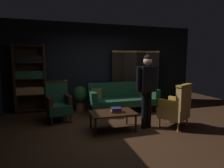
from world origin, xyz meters
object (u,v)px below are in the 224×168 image
book_tan_leather (116,111)px  book_navy_cloth (116,109)px  folding_screen (135,77)px  armchair_wing_left (58,103)px  bookshelf (30,77)px  velvet_couch (123,97)px  standing_figure (147,85)px  potted_plant (80,97)px  book_red_leather (116,110)px  coffee_table (113,114)px  armchair_gilt_accent (176,107)px

book_tan_leather → book_navy_cloth: size_ratio=1.14×
folding_screen → armchair_wing_left: 2.90m
bookshelf → book_navy_cloth: bookshelf is taller
velvet_couch → armchair_wing_left: size_ratio=2.04×
folding_screen → bookshelf: bearing=178.6°
armchair_wing_left → standing_figure: bearing=-29.7°
potted_plant → book_red_leather: 2.00m
armchair_wing_left → potted_plant: size_ratio=1.34×
coffee_table → bookshelf: bearing=131.2°
bookshelf → potted_plant: (1.43, -0.31, -0.62)m
velvet_couch → coffee_table: velvet_couch is taller
potted_plant → book_red_leather: size_ratio=3.57×
standing_figure → book_tan_leather: (-0.72, 0.05, -0.58)m
coffee_table → book_tan_leather: bearing=-28.6°
standing_figure → potted_plant: (-1.28, 1.97, -0.58)m
folding_screen → velvet_couch: (-0.71, -0.66, -0.53)m
book_navy_cloth → book_tan_leather: bearing=-90.0°
velvet_couch → book_navy_cloth: bearing=-115.4°
armchair_gilt_accent → book_red_leather: bearing=170.4°
coffee_table → book_red_leather: (0.07, -0.04, 0.10)m
bookshelf → armchair_wing_left: bookshelf is taller
bookshelf → armchair_wing_left: bearing=-56.9°
folding_screen → armchair_wing_left: (-2.65, -1.09, -0.50)m
bookshelf → standing_figure: 3.55m
coffee_table → armchair_wing_left: size_ratio=0.96×
book_navy_cloth → book_red_leather: bearing=-90.0°
folding_screen → armchair_gilt_accent: bearing=-90.3°
armchair_wing_left → book_navy_cloth: bearing=-40.8°
coffee_table → armchair_gilt_accent: size_ratio=0.96×
armchair_gilt_accent → bookshelf: bearing=144.0°
bookshelf → standing_figure: (2.72, -2.28, -0.04)m
coffee_table → standing_figure: bearing=-6.5°
velvet_couch → potted_plant: bearing=161.3°
potted_plant → book_navy_cloth: bearing=-73.7°
armchair_gilt_accent → book_navy_cloth: bearing=170.4°
bookshelf → velvet_couch: bearing=-15.4°
velvet_couch → book_navy_cloth: 1.65m
armchair_gilt_accent → folding_screen: bearing=89.7°
armchair_wing_left → book_tan_leather: (1.23, -1.06, -0.05)m
potted_plant → book_tan_leather: bearing=-73.7°
velvet_couch → coffee_table: size_ratio=2.12×
velvet_couch → armchair_gilt_accent: armchair_gilt_accent is taller
folding_screen → armchair_wing_left: folding_screen is taller
velvet_couch → armchair_gilt_accent: (0.70, -1.73, 0.04)m
folding_screen → book_tan_leather: folding_screen is taller
bookshelf → standing_figure: size_ratio=1.20×
coffee_table → potted_plant: 1.94m
armchair_wing_left → book_red_leather: size_ratio=4.78×
bookshelf → armchair_gilt_accent: 4.24m
potted_plant → velvet_couch: bearing=-18.7°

